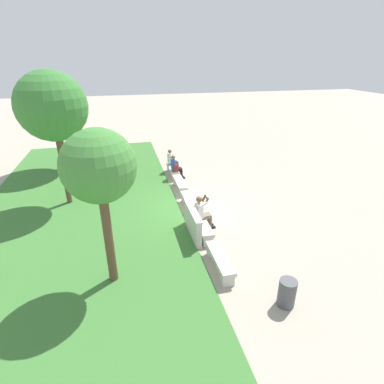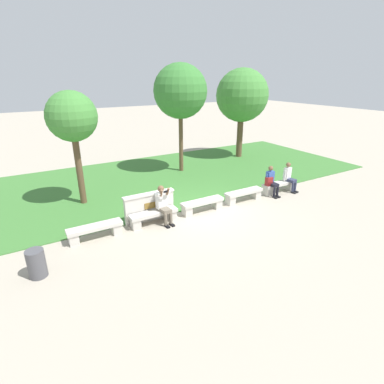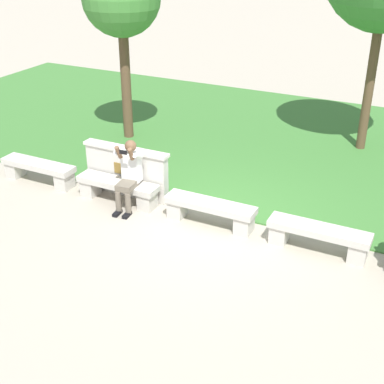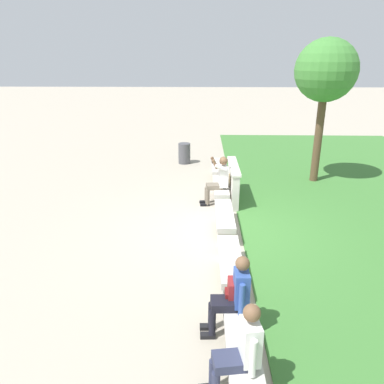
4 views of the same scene
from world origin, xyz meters
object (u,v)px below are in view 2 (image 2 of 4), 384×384
(bench_mid, at_px, (202,204))
(bench_far, at_px, (244,194))
(bench_main, at_px, (95,230))
(tree_right_background, at_px, (180,92))
(person_companion, at_px, (289,176))
(person_distant, at_px, (272,180))
(person_photographer, at_px, (163,203))
(bench_near, at_px, (154,216))
(tree_behind_wall, at_px, (242,96))
(tree_left_background, at_px, (72,118))
(trash_bin, at_px, (37,263))
(backpack, at_px, (269,181))
(bench_end, at_px, (279,186))

(bench_mid, xyz_separation_m, bench_far, (1.96, 0.00, 0.00))
(bench_main, relative_size, bench_mid, 1.00)
(bench_mid, xyz_separation_m, tree_right_background, (1.74, 4.87, 3.73))
(bench_mid, bearing_deg, person_companion, -0.85)
(person_distant, bearing_deg, person_photographer, -179.88)
(bench_near, relative_size, tree_behind_wall, 0.32)
(bench_main, distance_m, person_photographer, 2.34)
(bench_near, bearing_deg, tree_right_background, 52.72)
(bench_mid, xyz_separation_m, tree_left_background, (-3.67, 3.05, 3.04))
(person_companion, relative_size, tree_right_background, 0.24)
(bench_near, height_order, trash_bin, trash_bin)
(tree_left_background, bearing_deg, backpack, -24.08)
(tree_behind_wall, xyz_separation_m, tree_right_background, (-4.50, -0.80, 0.38))
(bench_main, bearing_deg, person_distant, -0.52)
(bench_end, xyz_separation_m, person_distant, (-0.56, -0.07, 0.38))
(person_photographer, relative_size, trash_bin, 1.76)
(tree_behind_wall, bearing_deg, bench_near, -145.37)
(bench_far, relative_size, backpack, 3.92)
(bench_far, xyz_separation_m, tree_right_background, (-0.22, 4.87, 3.73))
(bench_mid, bearing_deg, tree_behind_wall, 42.24)
(person_companion, bearing_deg, backpack, 178.98)
(bench_end, xyz_separation_m, tree_behind_wall, (2.32, 5.67, 3.35))
(backpack, height_order, tree_right_background, tree_right_background)
(bench_main, distance_m, person_companion, 8.35)
(bench_end, xyz_separation_m, tree_left_background, (-7.59, 3.05, 3.04))
(bench_near, height_order, person_photographer, person_photographer)
(person_photographer, distance_m, tree_behind_wall, 10.18)
(person_companion, xyz_separation_m, trash_bin, (-10.07, -1.11, -0.30))
(bench_main, height_order, person_photographer, person_photographer)
(bench_end, bearing_deg, person_distant, -173.20)
(bench_mid, height_order, person_photographer, person_photographer)
(person_distant, xyz_separation_m, person_companion, (1.04, 0.00, 0.00))
(bench_mid, height_order, tree_right_background, tree_right_background)
(bench_mid, height_order, bench_far, same)
(bench_far, distance_m, person_distant, 1.46)
(bench_end, height_order, person_companion, person_companion)
(bench_end, relative_size, person_photographer, 1.27)
(bench_main, relative_size, bench_far, 1.00)
(bench_end, distance_m, backpack, 0.75)
(person_companion, bearing_deg, person_distant, -179.95)
(bench_mid, height_order, bench_end, same)
(bench_near, height_order, tree_right_background, tree_right_background)
(bench_near, xyz_separation_m, bench_mid, (1.96, 0.00, 0.00))
(bench_near, xyz_separation_m, trash_bin, (-3.69, -1.18, 0.08))
(bench_mid, xyz_separation_m, person_photographer, (-1.63, -0.08, 0.44))
(bench_main, xyz_separation_m, person_photographer, (2.30, -0.08, 0.44))
(person_companion, bearing_deg, tree_behind_wall, 72.29)
(person_photographer, relative_size, backpack, 3.08)
(person_photographer, bearing_deg, bench_main, 178.07)
(person_distant, height_order, trash_bin, person_distant)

